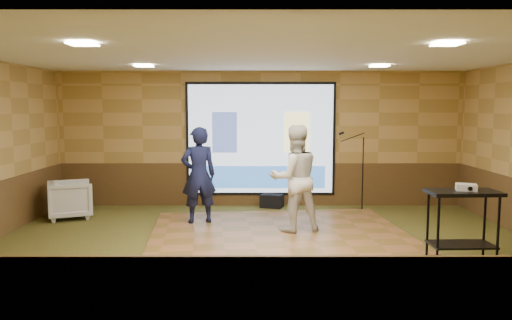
{
  "coord_description": "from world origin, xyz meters",
  "views": [
    {
      "loc": [
        -0.11,
        -7.63,
        2.22
      ],
      "look_at": [
        -0.11,
        0.94,
        1.3
      ],
      "focal_mm": 35.0,
      "sensor_mm": 36.0,
      "label": 1
    }
  ],
  "objects_px": {
    "av_table": "(463,211)",
    "banquet_chair": "(70,199)",
    "projector_screen": "(261,140)",
    "dance_floor": "(278,231)",
    "mic_stand": "(360,188)",
    "player_left": "(199,175)",
    "duffel_bag": "(272,201)",
    "player_right": "(295,178)",
    "projector": "(466,187)"
  },
  "relations": [
    {
      "from": "projector_screen",
      "to": "mic_stand",
      "type": "xyz_separation_m",
      "value": [
        2.12,
        -0.54,
        -0.98
      ]
    },
    {
      "from": "player_right",
      "to": "projector",
      "type": "relative_size",
      "value": 6.79
    },
    {
      "from": "projector_screen",
      "to": "duffel_bag",
      "type": "height_order",
      "value": "projector_screen"
    },
    {
      "from": "projector_screen",
      "to": "projector",
      "type": "height_order",
      "value": "projector_screen"
    },
    {
      "from": "av_table",
      "to": "duffel_bag",
      "type": "xyz_separation_m",
      "value": [
        -2.58,
        3.9,
        -0.6
      ]
    },
    {
      "from": "projector_screen",
      "to": "banquet_chair",
      "type": "distance_m",
      "value": 4.16
    },
    {
      "from": "player_left",
      "to": "av_table",
      "type": "height_order",
      "value": "player_left"
    },
    {
      "from": "projector_screen",
      "to": "av_table",
      "type": "distance_m",
      "value": 5.05
    },
    {
      "from": "av_table",
      "to": "duffel_bag",
      "type": "distance_m",
      "value": 4.71
    },
    {
      "from": "projector",
      "to": "player_left",
      "type": "bearing_deg",
      "value": 167.96
    },
    {
      "from": "dance_floor",
      "to": "player_left",
      "type": "xyz_separation_m",
      "value": [
        -1.47,
        0.62,
        0.92
      ]
    },
    {
      "from": "dance_floor",
      "to": "player_left",
      "type": "bearing_deg",
      "value": 157.21
    },
    {
      "from": "projector_screen",
      "to": "mic_stand",
      "type": "bearing_deg",
      "value": -14.29
    },
    {
      "from": "dance_floor",
      "to": "mic_stand",
      "type": "relative_size",
      "value": 2.61
    },
    {
      "from": "banquet_chair",
      "to": "mic_stand",
      "type": "bearing_deg",
      "value": -105.57
    },
    {
      "from": "player_left",
      "to": "banquet_chair",
      "type": "distance_m",
      "value": 2.73
    },
    {
      "from": "banquet_chair",
      "to": "dance_floor",
      "type": "bearing_deg",
      "value": -127.97
    },
    {
      "from": "dance_floor",
      "to": "projector",
      "type": "height_order",
      "value": "projector"
    },
    {
      "from": "projector_screen",
      "to": "av_table",
      "type": "height_order",
      "value": "projector_screen"
    },
    {
      "from": "projector_screen",
      "to": "mic_stand",
      "type": "height_order",
      "value": "projector_screen"
    },
    {
      "from": "dance_floor",
      "to": "projector",
      "type": "distance_m",
      "value": 3.27
    },
    {
      "from": "dance_floor",
      "to": "duffel_bag",
      "type": "relative_size",
      "value": 9.42
    },
    {
      "from": "player_right",
      "to": "player_left",
      "type": "bearing_deg",
      "value": -33.78
    },
    {
      "from": "projector_screen",
      "to": "projector",
      "type": "bearing_deg",
      "value": -55.0
    },
    {
      "from": "projector_screen",
      "to": "player_left",
      "type": "distance_m",
      "value": 2.2
    },
    {
      "from": "player_left",
      "to": "duffel_bag",
      "type": "xyz_separation_m",
      "value": [
        1.43,
        1.56,
        -0.79
      ]
    },
    {
      "from": "player_left",
      "to": "dance_floor",
      "type": "bearing_deg",
      "value": 139.9
    },
    {
      "from": "projector_screen",
      "to": "mic_stand",
      "type": "distance_m",
      "value": 2.39
    },
    {
      "from": "mic_stand",
      "to": "banquet_chair",
      "type": "xyz_separation_m",
      "value": [
        -5.93,
        -0.73,
        -0.12
      ]
    },
    {
      "from": "av_table",
      "to": "banquet_chair",
      "type": "bearing_deg",
      "value": 156.76
    },
    {
      "from": "player_right",
      "to": "duffel_bag",
      "type": "bearing_deg",
      "value": -95.46
    },
    {
      "from": "projector_screen",
      "to": "player_right",
      "type": "bearing_deg",
      "value": -76.59
    },
    {
      "from": "projector_screen",
      "to": "duffel_bag",
      "type": "distance_m",
      "value": 1.37
    },
    {
      "from": "av_table",
      "to": "projector",
      "type": "xyz_separation_m",
      "value": [
        0.04,
        0.02,
        0.34
      ]
    },
    {
      "from": "banquet_chair",
      "to": "duffel_bag",
      "type": "height_order",
      "value": "banquet_chair"
    },
    {
      "from": "dance_floor",
      "to": "player_left",
      "type": "relative_size",
      "value": 2.44
    },
    {
      "from": "player_left",
      "to": "av_table",
      "type": "xyz_separation_m",
      "value": [
        4.01,
        -2.34,
        -0.2
      ]
    },
    {
      "from": "mic_stand",
      "to": "banquet_chair",
      "type": "height_order",
      "value": "mic_stand"
    },
    {
      "from": "mic_stand",
      "to": "av_table",
      "type": "bearing_deg",
      "value": -84.59
    },
    {
      "from": "player_right",
      "to": "mic_stand",
      "type": "xyz_separation_m",
      "value": [
        1.54,
        1.87,
        -0.48
      ]
    },
    {
      "from": "player_left",
      "to": "banquet_chair",
      "type": "relative_size",
      "value": 2.19
    },
    {
      "from": "dance_floor",
      "to": "banquet_chair",
      "type": "relative_size",
      "value": 5.36
    },
    {
      "from": "player_left",
      "to": "projector",
      "type": "height_order",
      "value": "player_left"
    },
    {
      "from": "projector",
      "to": "mic_stand",
      "type": "bearing_deg",
      "value": 119.71
    },
    {
      "from": "mic_stand",
      "to": "player_right",
      "type": "bearing_deg",
      "value": -135.25
    },
    {
      "from": "dance_floor",
      "to": "projector_screen",
      "type": "bearing_deg",
      "value": 96.81
    },
    {
      "from": "dance_floor",
      "to": "av_table",
      "type": "height_order",
      "value": "av_table"
    },
    {
      "from": "projector_screen",
      "to": "player_left",
      "type": "bearing_deg",
      "value": -123.66
    },
    {
      "from": "projector_screen",
      "to": "player_left",
      "type": "xyz_separation_m",
      "value": [
        -1.18,
        -1.78,
        -0.54
      ]
    },
    {
      "from": "dance_floor",
      "to": "mic_stand",
      "type": "distance_m",
      "value": 2.65
    }
  ]
}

